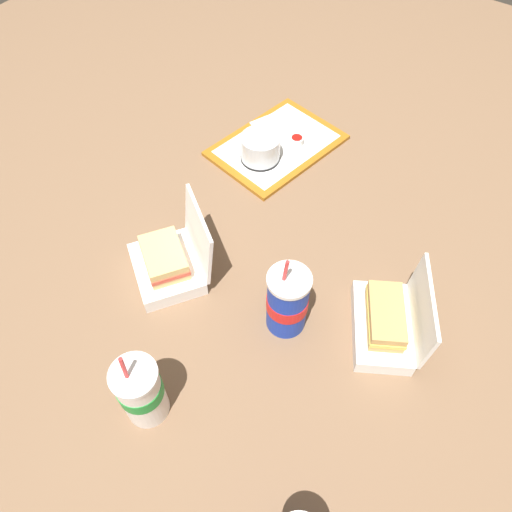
{
  "coord_description": "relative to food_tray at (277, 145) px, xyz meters",
  "views": [
    {
      "loc": [
        0.62,
        0.4,
        1.01
      ],
      "look_at": [
        0.04,
        -0.01,
        0.05
      ],
      "focal_mm": 35.0,
      "sensor_mm": 36.0,
      "label": 1
    }
  ],
  "objects": [
    {
      "name": "food_tray",
      "position": [
        0.0,
        0.0,
        0.0
      ],
      "size": [
        0.41,
        0.32,
        0.01
      ],
      "color": "#A56619",
      "rests_on": "ground_plane"
    },
    {
      "name": "soda_cup_corner",
      "position": [
        0.81,
        0.23,
        0.08
      ],
      "size": [
        0.09,
        0.09,
        0.23
      ],
      "color": "white",
      "rests_on": "ground_plane"
    },
    {
      "name": "cake_container",
      "position": [
        0.08,
        -0.0,
        0.04
      ],
      "size": [
        0.11,
        0.11,
        0.08
      ],
      "color": "black",
      "rests_on": "food_tray"
    },
    {
      "name": "clamshell_sandwich_left",
      "position": [
        0.53,
        0.05,
        0.04
      ],
      "size": [
        0.25,
        0.25,
        0.19
      ],
      "color": "white",
      "rests_on": "ground_plane"
    },
    {
      "name": "ground_plane",
      "position": [
        0.36,
        0.22,
        -0.01
      ],
      "size": [
        3.2,
        3.2,
        0.0
      ],
      "primitive_type": "plane",
      "color": "brown"
    },
    {
      "name": "clamshell_sandwich_corner",
      "position": [
        0.37,
        0.54,
        0.04
      ],
      "size": [
        0.25,
        0.23,
        0.16
      ],
      "color": "white",
      "rests_on": "ground_plane"
    },
    {
      "name": "ketchup_cup",
      "position": [
        -0.03,
        0.05,
        0.02
      ],
      "size": [
        0.04,
        0.04,
        0.02
      ],
      "color": "white",
      "rests_on": "food_tray"
    },
    {
      "name": "plastic_fork",
      "position": [
        0.0,
        0.08,
        0.01
      ],
      "size": [
        0.1,
        0.06,
        0.0
      ],
      "primitive_type": "cube",
      "rotation": [
        0.0,
        0.0,
        -0.44
      ],
      "color": "white",
      "rests_on": "food_tray"
    },
    {
      "name": "napkin_stack",
      "position": [
        -0.05,
        -0.06,
        0.01
      ],
      "size": [
        0.13,
        0.13,
        0.0
      ],
      "primitive_type": "cube",
      "rotation": [
        0.0,
        0.0,
        -0.4
      ],
      "color": "white",
      "rests_on": "food_tray"
    },
    {
      "name": "soda_cup_right",
      "position": [
        0.48,
        0.35,
        0.08
      ],
      "size": [
        0.09,
        0.09,
        0.24
      ],
      "color": "#1938B7",
      "rests_on": "ground_plane"
    }
  ]
}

